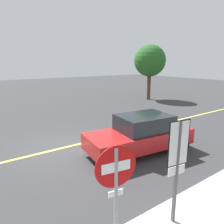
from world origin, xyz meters
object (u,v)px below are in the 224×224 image
Objects in this scene: stop_sign at (116,186)px; car_red_approaching at (141,134)px; tree_left_verge at (150,61)px; speed_limit_sign at (178,155)px.

stop_sign is 0.52× the size of car_red_approaching.
car_red_approaching is at bearing -136.17° from tree_left_verge.
speed_limit_sign is at bearing -122.11° from car_red_approaching.
car_red_approaching is at bearing 57.89° from speed_limit_sign.
stop_sign is 0.93× the size of speed_limit_sign.
tree_left_verge reaches higher than car_red_approaching.
speed_limit_sign reaches higher than car_red_approaching.
stop_sign is 5.10m from car_red_approaching.
stop_sign is at bearing 178.46° from speed_limit_sign.
tree_left_verge is at bearing 43.40° from stop_sign.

